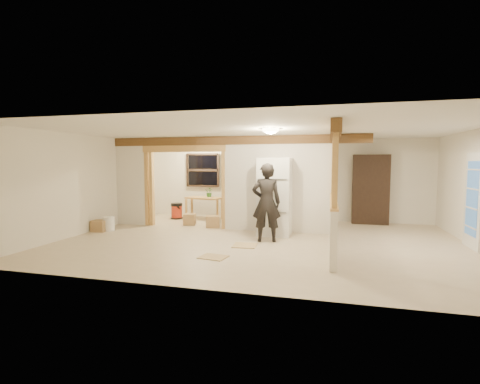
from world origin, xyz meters
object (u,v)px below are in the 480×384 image
(woman, at_px, (266,203))
(bookshelf, at_px, (371,189))
(shop_vac, at_px, (177,211))
(work_table, at_px, (204,208))
(refrigerator, at_px, (275,197))

(woman, bearing_deg, bookshelf, -142.14)
(shop_vac, height_order, bookshelf, bookshelf)
(shop_vac, distance_m, bookshelf, 5.97)
(woman, distance_m, work_table, 3.62)
(woman, height_order, work_table, woman)
(woman, bearing_deg, shop_vac, -48.61)
(refrigerator, relative_size, shop_vac, 3.71)
(woman, relative_size, shop_vac, 3.47)
(work_table, bearing_deg, woman, -34.52)
(woman, xyz_separation_m, bookshelf, (2.54, 3.05, 0.12))
(refrigerator, distance_m, shop_vac, 3.87)
(refrigerator, relative_size, bookshelf, 0.94)
(refrigerator, relative_size, woman, 1.07)
(bookshelf, bearing_deg, woman, -129.84)
(shop_vac, relative_size, bookshelf, 0.25)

